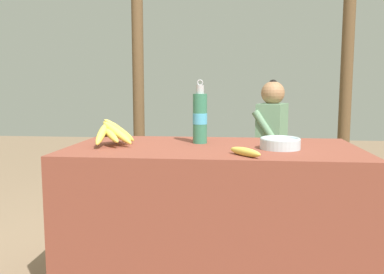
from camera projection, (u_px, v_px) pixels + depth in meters
market_counter at (212, 217)px, 2.11m from camera, size 1.46×0.76×0.74m
banana_bunch_ripe at (113, 132)px, 2.09m from camera, size 0.20×0.32×0.15m
serving_bowl at (280, 143)px, 1.97m from camera, size 0.20×0.20×0.06m
water_bottle at (200, 117)px, 2.16m from camera, size 0.08×0.08×0.34m
loose_banana_front at (245, 152)px, 1.77m from camera, size 0.15×0.17×0.04m
wooden_bench at (239, 169)px, 3.53m from camera, size 1.62×0.32×0.39m
seated_vendor at (267, 136)px, 3.45m from camera, size 0.46×0.43×1.10m
banana_bunch_green at (191, 155)px, 3.56m from camera, size 0.18×0.29×0.13m
support_post_near at (138, 59)px, 3.83m from camera, size 0.11×0.11×2.60m
support_post_far at (347, 57)px, 3.63m from camera, size 0.11×0.11×2.60m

